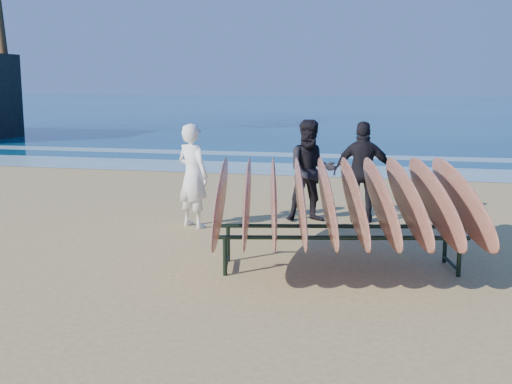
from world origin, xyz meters
The scene contains 8 objects.
ground centered at (0.00, 0.00, 0.00)m, with size 120.00×120.00×0.00m, color tan.
ocean centered at (0.00, 55.00, 0.01)m, with size 160.00×160.00×0.00m, color navy.
foam_near centered at (0.00, 10.00, 0.01)m, with size 160.00×160.00×0.00m, color white.
foam_far centered at (0.00, 13.50, 0.01)m, with size 160.00×160.00×0.00m, color white.
surfboard_rack centered at (1.17, 0.61, 0.93)m, with size 3.76×3.68×1.52m.
person_white centered at (-1.50, 2.54, 0.88)m, with size 0.64×0.42×1.75m, color white.
person_dark_a centered at (0.38, 3.42, 0.89)m, with size 0.87×0.68×1.79m, color black.
person_dark_b centered at (1.27, 3.57, 0.88)m, with size 1.03×0.43×1.76m, color black.
Camera 1 is at (1.95, -7.60, 2.44)m, focal length 45.00 mm.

